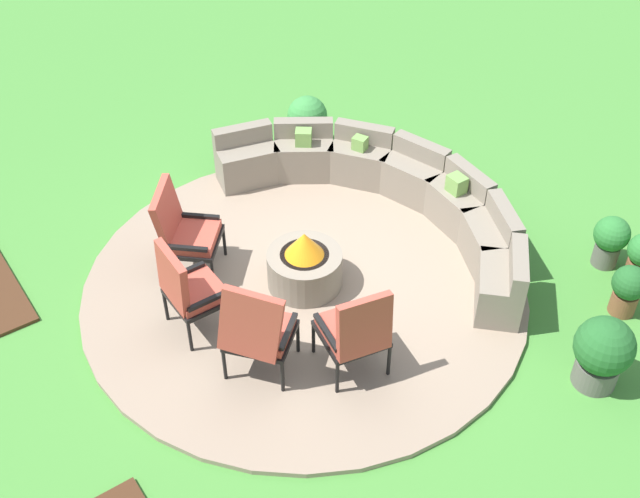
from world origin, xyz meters
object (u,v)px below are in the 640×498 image
object	(u,v)px
lounge_chair_back_right	(356,330)
potted_plant_3	(307,121)
curved_stone_bench	(391,193)
lounge_chair_front_right	(188,288)
potted_plant_4	(628,288)
lounge_chair_front_left	(183,229)
potted_plant_1	(603,351)
potted_plant_0	(610,239)
lounge_chair_back_left	(257,330)
fire_pit	(305,265)

from	to	relation	value
lounge_chair_back_right	potted_plant_3	distance (m)	4.01
curved_stone_bench	lounge_chair_front_right	bearing A→B (deg)	-83.07
potted_plant_3	potted_plant_4	xyz separation A→B (m)	(4.48, 0.97, -0.09)
lounge_chair_front_left	potted_plant_1	bearing A→B (deg)	76.36
curved_stone_bench	lounge_chair_back_right	distance (m)	2.52
potted_plant_4	potted_plant_3	bearing A→B (deg)	-167.83
potted_plant_0	potted_plant_4	world-z (taller)	potted_plant_0
lounge_chair_front_left	lounge_chair_back_left	world-z (taller)	lounge_chair_back_left
lounge_chair_back_right	potted_plant_3	size ratio (longest dim) A/B	1.39
potted_plant_3	lounge_chair_front_right	bearing A→B (deg)	-53.06
fire_pit	potted_plant_4	xyz separation A→B (m)	(2.22, 2.54, 0.00)
lounge_chair_back_right	potted_plant_1	distance (m)	2.31
potted_plant_0	curved_stone_bench	bearing A→B (deg)	-144.45
potted_plant_1	potted_plant_4	size ratio (longest dim) A/B	1.32
potted_plant_3	lounge_chair_back_left	bearing A→B (deg)	-40.77
fire_pit	lounge_chair_back_left	size ratio (longest dim) A/B	0.69
curved_stone_bench	lounge_chair_front_left	xyz separation A→B (m)	(-0.49, -2.46, 0.26)
potted_plant_0	lounge_chair_back_right	bearing A→B (deg)	-95.51
lounge_chair_back_right	lounge_chair_front_right	bearing A→B (deg)	137.34
potted_plant_0	potted_plant_3	bearing A→B (deg)	-159.81
lounge_chair_front_left	potted_plant_4	bearing A→B (deg)	89.78
fire_pit	lounge_chair_front_right	xyz separation A→B (m)	(-0.10, -1.31, 0.30)
lounge_chair_front_right	lounge_chair_back_right	world-z (taller)	lounge_chair_front_right
curved_stone_bench	potted_plant_1	world-z (taller)	potted_plant_1
lounge_chair_back_left	potted_plant_1	distance (m)	3.23
potted_plant_3	potted_plant_0	bearing A→B (deg)	20.19
lounge_chair_back_left	potted_plant_0	bearing A→B (deg)	38.42
curved_stone_bench	potted_plant_1	distance (m)	3.13
lounge_chair_back_right	potted_plant_1	xyz separation A→B (m)	(1.40, 1.83, -0.18)
curved_stone_bench	potted_plant_1	bearing A→B (deg)	0.17
fire_pit	curved_stone_bench	world-z (taller)	curved_stone_bench
potted_plant_0	potted_plant_3	xyz separation A→B (m)	(-3.87, -1.42, 0.06)
fire_pit	potted_plant_0	world-z (taller)	fire_pit
potted_plant_1	potted_plant_4	world-z (taller)	potted_plant_1
fire_pit	lounge_chair_front_left	size ratio (longest dim) A/B	0.73
potted_plant_1	potted_plant_0	bearing A→B (deg)	126.73
lounge_chair_back_right	fire_pit	bearing A→B (deg)	88.18
lounge_chair_back_left	curved_stone_bench	bearing A→B (deg)	75.16
curved_stone_bench	potted_plant_1	size ratio (longest dim) A/B	5.29
lounge_chair_front_right	potted_plant_1	world-z (taller)	lounge_chair_front_right
fire_pit	potted_plant_1	size ratio (longest dim) A/B	1.03
lounge_chair_back_right	potted_plant_4	distance (m)	2.99
potted_plant_0	potted_plant_1	xyz separation A→B (m)	(1.08, -1.45, 0.07)
lounge_chair_back_left	potted_plant_0	distance (m)	4.15
lounge_chair_front_right	potted_plant_4	bearing A→B (deg)	58.71
lounge_chair_back_right	curved_stone_bench	bearing A→B (deg)	54.35
fire_pit	lounge_chair_back_left	bearing A→B (deg)	-53.38
fire_pit	potted_plant_1	distance (m)	3.10
potted_plant_1	potted_plant_4	distance (m)	1.11
lounge_chair_back_left	potted_plant_1	size ratio (longest dim) A/B	1.50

